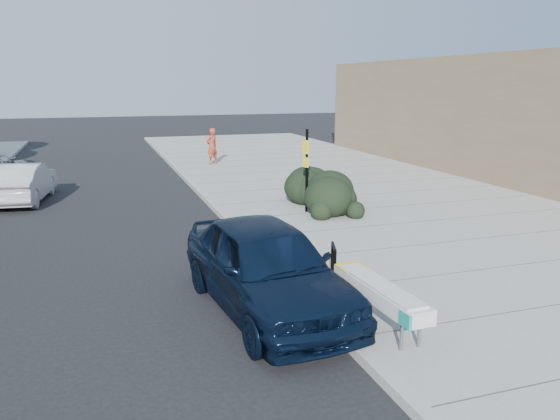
{
  "coord_description": "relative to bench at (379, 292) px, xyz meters",
  "views": [
    {
      "loc": [
        -3.53,
        -11.02,
        4.0
      ],
      "look_at": [
        0.61,
        1.2,
        1.0
      ],
      "focal_mm": 35.0,
      "sensor_mm": 36.0,
      "label": 1
    }
  ],
  "objects": [
    {
      "name": "hedge",
      "position": [
        2.72,
        8.44,
        0.13
      ],
      "size": [
        2.9,
        4.06,
        1.38
      ],
      "primitive_type": "ellipsoid",
      "rotation": [
        0.0,
        0.0,
        0.32
      ],
      "color": "black",
      "rests_on": "sidewalk_near"
    },
    {
      "name": "pedestrian",
      "position": [
        1.2,
        18.89,
        0.31
      ],
      "size": [
        0.76,
        0.69,
        1.75
      ],
      "primitive_type": "imported",
      "rotation": [
        0.0,
        0.0,
        3.68
      ],
      "color": "#9E3522",
      "rests_on": "sidewalk_near"
    },
    {
      "name": "wagon_silver",
      "position": [
        -6.64,
        13.02,
        -0.03
      ],
      "size": [
        1.96,
        4.28,
        1.36
      ],
      "primitive_type": "imported",
      "rotation": [
        0.0,
        0.0,
        3.01
      ],
      "color": "silver",
      "rests_on": "ground"
    },
    {
      "name": "sign_post",
      "position": [
        1.81,
        7.89,
        0.88
      ],
      "size": [
        0.13,
        0.29,
        2.53
      ],
      "rotation": [
        0.0,
        0.0,
        0.29
      ],
      "color": "black",
      "rests_on": "sidewalk_near"
    },
    {
      "name": "bike_rack",
      "position": [
        -0.04,
        1.7,
        -0.04
      ],
      "size": [
        0.23,
        0.57,
        0.87
      ],
      "rotation": [
        0.0,
        0.0,
        -0.33
      ],
      "color": "black",
      "rests_on": "sidewalk_near"
    },
    {
      "name": "sedan_navy",
      "position": [
        -1.44,
        1.5,
        0.12
      ],
      "size": [
        2.42,
        5.02,
        1.65
      ],
      "primitive_type": "imported",
      "rotation": [
        0.0,
        0.0,
        0.1
      ],
      "color": "black",
      "rests_on": "ground"
    },
    {
      "name": "sidewalk_near",
      "position": [
        4.96,
        8.7,
        -0.64
      ],
      "size": [
        11.2,
        50.0,
        0.15
      ],
      "primitive_type": "cube",
      "color": "gray",
      "rests_on": "ground"
    },
    {
      "name": "bench",
      "position": [
        0.0,
        0.0,
        0.0
      ],
      "size": [
        0.58,
        2.38,
        0.71
      ],
      "rotation": [
        0.0,
        0.0,
        0.04
      ],
      "color": "gray",
      "rests_on": "sidewalk_near"
    },
    {
      "name": "ground",
      "position": [
        -0.64,
        3.7,
        -0.71
      ],
      "size": [
        120.0,
        120.0,
        0.0
      ],
      "primitive_type": "plane",
      "color": "black",
      "rests_on": "ground"
    },
    {
      "name": "curb_near",
      "position": [
        -0.64,
        8.7,
        -0.63
      ],
      "size": [
        0.22,
        50.0,
        0.17
      ],
      "primitive_type": "cube",
      "color": "#9E9E99",
      "rests_on": "ground"
    }
  ]
}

